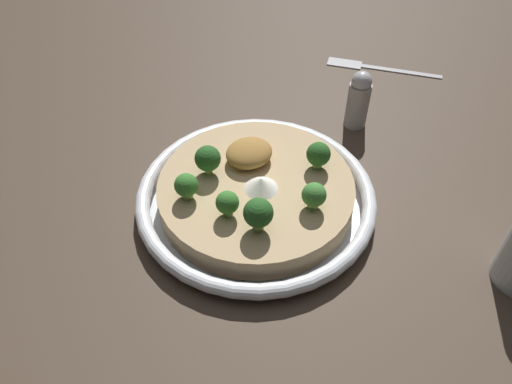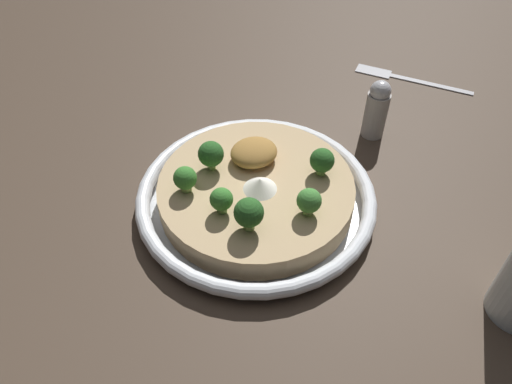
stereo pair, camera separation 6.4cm
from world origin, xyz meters
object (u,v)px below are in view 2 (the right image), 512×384
at_px(broccoli_back_left, 322,161).
at_px(broccoli_right, 221,200).
at_px(broccoli_back, 309,201).
at_px(risotto_bowl, 256,195).
at_px(fork_utensil, 400,77).
at_px(broccoli_back_right, 249,213).
at_px(broccoli_front, 211,154).
at_px(broccoli_front_right, 185,179).
at_px(pepper_shaker, 377,109).

bearing_deg(broccoli_back_left, broccoli_right, 0.92).
bearing_deg(broccoli_back, risotto_bowl, -65.81).
bearing_deg(fork_utensil, broccoli_back_left, 82.91).
distance_m(broccoli_back_right, broccoli_front, 0.11).
distance_m(broccoli_back_right, broccoli_front_right, 0.10).
xyz_separation_m(risotto_bowl, broccoli_back, (-0.03, 0.07, 0.04)).
bearing_deg(broccoli_front, broccoli_right, 75.48).
bearing_deg(fork_utensil, broccoli_front_right, 66.43).
height_order(broccoli_front_right, pepper_shaker, pepper_shaker).
height_order(broccoli_front, pepper_shaker, pepper_shaker).
height_order(broccoli_back, broccoli_back_left, broccoli_back_left).
relative_size(broccoli_front, broccoli_right, 1.19).
bearing_deg(broccoli_front_right, broccoli_back_left, 162.99).
bearing_deg(pepper_shaker, broccoli_back_left, 27.05).
height_order(broccoli_back_left, fork_utensil, broccoli_back_left).
height_order(risotto_bowl, broccoli_front, broccoli_front).
distance_m(risotto_bowl, broccoli_front_right, 0.10).
bearing_deg(broccoli_back_right, pepper_shaker, -156.94).
bearing_deg(broccoli_front, broccoli_front_right, 26.48).
relative_size(broccoli_front, pepper_shaker, 0.44).
relative_size(broccoli_back_right, broccoli_back_left, 1.17).
height_order(broccoli_front, broccoli_right, broccoli_front).
bearing_deg(broccoli_back, broccoli_front_right, -41.50).
bearing_deg(broccoli_back, fork_utensil, -145.51).
distance_m(broccoli_front, fork_utensil, 0.41).
bearing_deg(broccoli_back_left, pepper_shaker, -152.95).
relative_size(broccoli_back_right, broccoli_back, 1.23).
relative_size(broccoli_back, broccoli_front_right, 1.02).
bearing_deg(broccoli_front_right, broccoli_front, -153.52).
relative_size(broccoli_front_right, pepper_shaker, 0.38).
bearing_deg(broccoli_back_left, broccoli_back_right, 18.17).
height_order(broccoli_back, pepper_shaker, pepper_shaker).
height_order(broccoli_back_right, pepper_shaker, pepper_shaker).
relative_size(risotto_bowl, pepper_shaker, 3.33).
relative_size(broccoli_back_left, pepper_shaker, 0.40).
relative_size(broccoli_right, fork_utensil, 0.21).
distance_m(broccoli_back_right, broccoli_back, 0.07).
xyz_separation_m(risotto_bowl, broccoli_front_right, (0.08, -0.03, 0.04)).
bearing_deg(broccoli_front, broccoli_back, 119.79).
distance_m(risotto_bowl, broccoli_back, 0.09).
height_order(broccoli_back, broccoli_front, broccoli_front).
xyz_separation_m(risotto_bowl, broccoli_right, (0.06, 0.02, 0.04)).
relative_size(broccoli_back_right, broccoli_front, 1.08).
distance_m(risotto_bowl, broccoli_back_right, 0.09).
bearing_deg(risotto_bowl, fork_utensil, -157.02).
xyz_separation_m(broccoli_front_right, broccoli_back_left, (-0.16, 0.05, 0.00)).
bearing_deg(broccoli_back_right, broccoli_back, 171.70).
height_order(broccoli_back_right, broccoli_back, broccoli_back_right).
bearing_deg(fork_utensil, risotto_bowl, 73.80).
height_order(broccoli_back, broccoli_right, broccoli_back).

